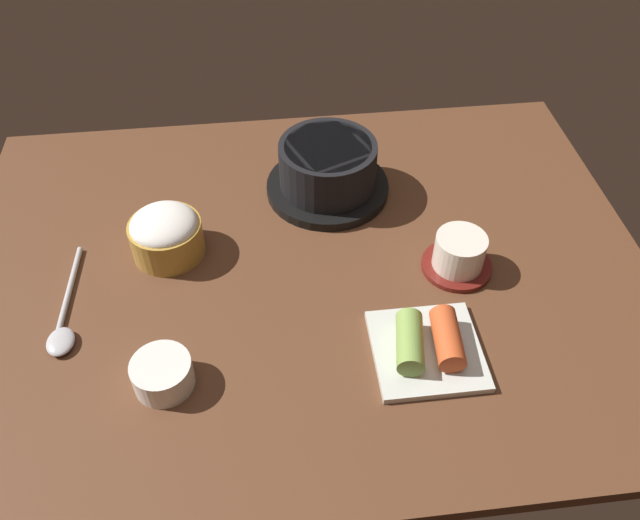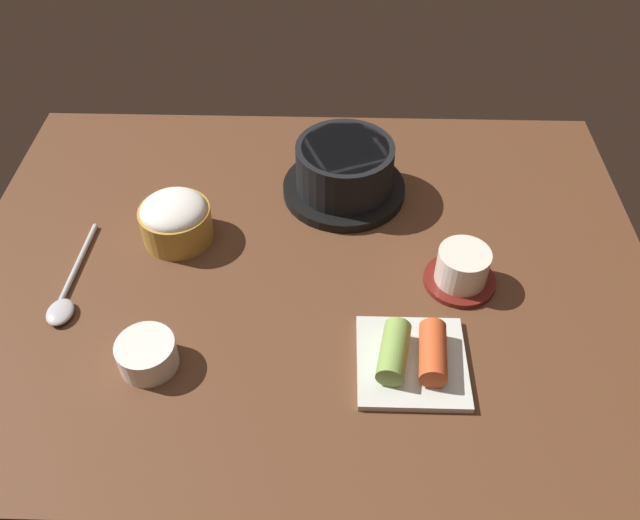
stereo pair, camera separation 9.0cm
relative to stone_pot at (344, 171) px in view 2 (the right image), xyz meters
The scene contains 7 objects.
dining_table 18.06cm from the stone_pot, 108.17° to the right, with size 100.00×76.00×2.00cm, color #56331E.
stone_pot is the anchor object (origin of this frame).
rice_bowl 27.36cm from the stone_pot, 155.88° to the right, with size 10.54×10.54×7.27cm.
tea_cup_with_saucer 25.37cm from the stone_pot, 49.75° to the right, with size 10.11×10.11×5.87cm.
kimchi_plate 34.79cm from the stone_pot, 75.67° to the right, with size 13.77×13.77×4.46cm.
side_bowl_near 42.27cm from the stone_pot, 125.52° to the right, with size 7.45×7.45×3.99cm.
spoon 45.26cm from the stone_pot, 148.05° to the right, with size 3.60×19.81×1.35cm.
Camera 2 is at (3.69, -64.74, 69.91)cm, focal length 36.22 mm.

